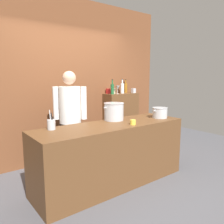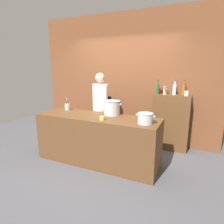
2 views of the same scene
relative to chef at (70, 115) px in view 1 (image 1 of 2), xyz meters
name	(u,v)px [view 1 (image 1 of 2)]	position (x,y,z in m)	size (l,w,h in m)	color
ground_plane	(112,183)	(0.30, -0.71, -0.96)	(8.00, 8.00, 0.00)	#4C4C51
brick_back_panel	(67,80)	(0.30, 0.69, 0.54)	(4.40, 0.10, 3.00)	brown
prep_counter	(112,154)	(0.30, -0.71, -0.51)	(2.31, 0.70, 0.90)	brown
bar_cabinet	(121,121)	(1.46, 0.48, -0.36)	(0.76, 0.32, 1.21)	brown
chef	(70,115)	(0.00, 0.00, 0.00)	(0.46, 0.42, 1.66)	black
stockpot_large	(114,112)	(0.50, -0.50, 0.07)	(0.37, 0.31, 0.27)	#B7BABF
stockpot_small	(160,113)	(1.22, -0.80, 0.02)	(0.31, 0.25, 0.17)	#B7BABF
utensil_crock	(51,124)	(-0.53, -0.50, 0.00)	(0.10, 0.10, 0.26)	#B7BABF
butter_jar	(133,122)	(0.51, -0.92, -0.03)	(0.08, 0.08, 0.07)	yellow
wine_bottle_amber	(126,88)	(1.67, 0.57, 0.36)	(0.07, 0.07, 0.30)	#8C5919
wine_bottle_green	(112,89)	(1.16, 0.40, 0.36)	(0.07, 0.07, 0.30)	#1E592D
wine_bottle_clear	(122,88)	(1.49, 0.48, 0.36)	(0.07, 0.07, 0.30)	silver
wine_glass_tall	(118,88)	(1.30, 0.41, 0.38)	(0.08, 0.08, 0.18)	silver
spice_tin_cream	(114,91)	(1.30, 0.54, 0.31)	(0.08, 0.08, 0.11)	beige
spice_tin_silver	(133,91)	(1.73, 0.39, 0.30)	(0.07, 0.07, 0.10)	#B2B2B7
spice_tin_red	(108,91)	(1.18, 0.56, 0.30)	(0.07, 0.07, 0.11)	red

